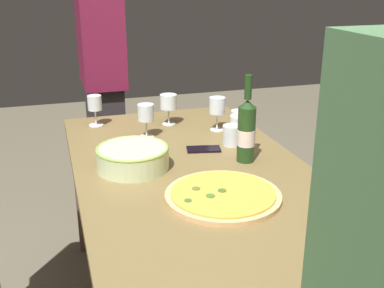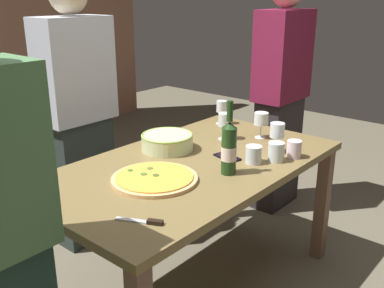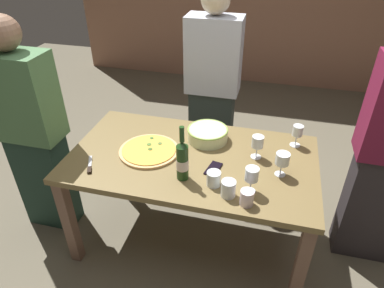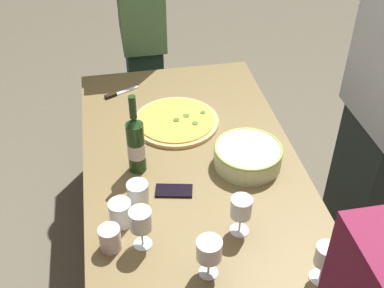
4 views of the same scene
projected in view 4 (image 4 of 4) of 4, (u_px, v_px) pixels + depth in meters
ground_plane at (192, 273)px, 2.51m from camera, size 8.00×8.00×0.00m
dining_table at (192, 179)px, 2.10m from camera, size 1.60×0.90×0.75m
pizza at (176, 121)px, 2.25m from camera, size 0.40×0.40×0.03m
serving_bowl at (248, 155)px, 2.00m from camera, size 0.28×0.28×0.09m
wine_bottle at (136, 144)px, 1.93m from camera, size 0.07×0.07×0.35m
wine_glass_near_pizza at (141, 222)px, 1.62m from camera, size 0.08×0.08×0.16m
wine_glass_by_bottle at (325, 257)px, 1.52m from camera, size 0.07×0.07×0.15m
wine_glass_far_left at (241, 209)px, 1.68m from camera, size 0.08×0.08×0.16m
wine_glass_far_right at (209, 251)px, 1.53m from camera, size 0.08×0.08×0.15m
cup_amber at (110, 238)px, 1.66m from camera, size 0.08×0.08×0.09m
cup_ceramic at (121, 213)px, 1.74m from camera, size 0.08×0.08×0.10m
cup_spare at (138, 193)px, 1.83m from camera, size 0.08×0.08×0.09m
cell_phone at (174, 191)px, 1.90m from camera, size 0.10×0.16×0.01m
pizza_knife at (117, 93)px, 2.45m from camera, size 0.10×0.18×0.02m
person_host at (142, 36)px, 2.85m from camera, size 0.44×0.24×1.60m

